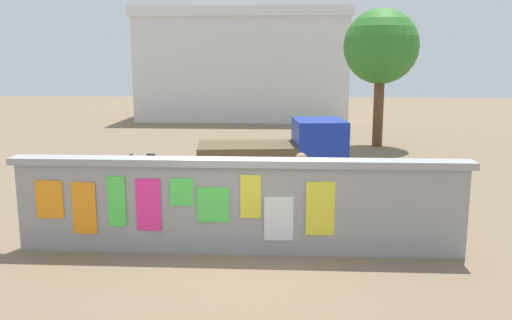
# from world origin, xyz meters

# --- Properties ---
(ground) EXTENTS (60.00, 60.00, 0.00)m
(ground) POSITION_xyz_m (0.00, 8.00, 0.00)
(ground) COLOR #7A664C
(poster_wall) EXTENTS (7.90, 0.42, 1.66)m
(poster_wall) POSITION_xyz_m (-0.01, -0.00, 0.85)
(poster_wall) COLOR gray
(poster_wall) RESTS_ON ground
(auto_rickshaw_truck) EXTENTS (3.75, 1.90, 1.85)m
(auto_rickshaw_truck) POSITION_xyz_m (0.64, 4.22, 0.90)
(auto_rickshaw_truck) COLOR black
(auto_rickshaw_truck) RESTS_ON ground
(motorcycle) EXTENTS (1.90, 0.56, 0.87)m
(motorcycle) POSITION_xyz_m (2.54, 1.53, 0.46)
(motorcycle) COLOR black
(motorcycle) RESTS_ON ground
(bicycle_near) EXTENTS (1.69, 0.48, 0.95)m
(bicycle_near) POSITION_xyz_m (-2.76, 4.32, 0.36)
(bicycle_near) COLOR black
(bicycle_near) RESTS_ON ground
(person_walking) EXTENTS (0.48, 0.48, 1.62)m
(person_walking) POSITION_xyz_m (1.09, 0.88, 0.99)
(person_walking) COLOR yellow
(person_walking) RESTS_ON ground
(tree_roadside) EXTENTS (2.80, 2.80, 5.18)m
(tree_roadside) POSITION_xyz_m (4.32, 11.81, 3.73)
(tree_roadside) COLOR brown
(tree_roadside) RESTS_ON ground
(building_background) EXTENTS (11.43, 6.87, 5.92)m
(building_background) POSITION_xyz_m (-1.58, 21.99, 2.98)
(building_background) COLOR silver
(building_background) RESTS_ON ground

